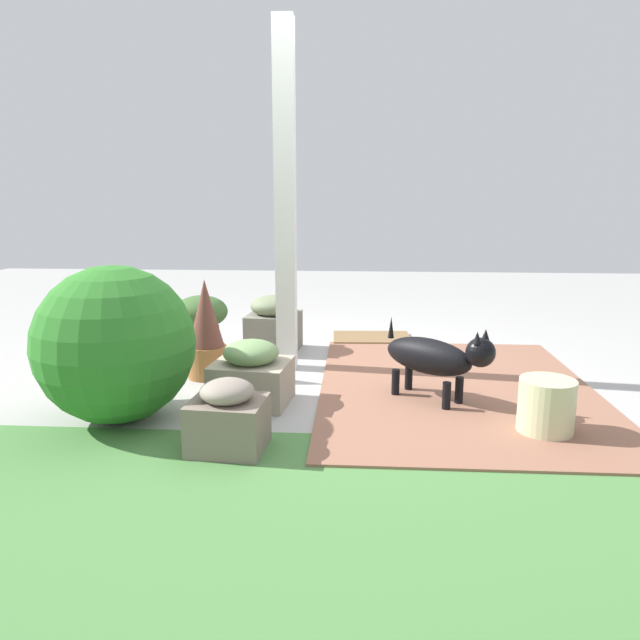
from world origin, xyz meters
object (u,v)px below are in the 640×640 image
terracotta_pot_tall (116,337)px  dog (435,357)px  round_shrub (115,344)px  porch_pillar (285,202)px  terracotta_pot_broad (201,321)px  terracotta_pot_spiky (206,331)px  ceramic_urn (546,407)px  stone_planter_nearest (274,324)px  doormat (372,338)px  stone_planter_far (228,418)px  stone_planter_mid (252,374)px

terracotta_pot_tall → dog: size_ratio=1.10×
round_shrub → porch_pillar: bearing=-127.2°
terracotta_pot_broad → terracotta_pot_spiky: 0.57m
terracotta_pot_tall → ceramic_urn: (-2.79, 1.00, -0.10)m
terracotta_pot_tall → dog: bearing=166.2°
porch_pillar → terracotta_pot_broad: bearing=-20.0°
porch_pillar → terracotta_pot_tall: (1.24, 0.16, -0.97)m
stone_planter_nearest → ceramic_urn: stone_planter_nearest is taller
round_shrub → ceramic_urn: round_shrub is taller
dog → ceramic_urn: 0.72m
doormat → dog: bearing=102.2°
terracotta_pot_tall → terracotta_pot_broad: size_ratio=1.46×
round_shrub → dog: 1.89m
round_shrub → terracotta_pot_tall: 1.04m
porch_pillar → round_shrub: size_ratio=2.74×
ceramic_urn → terracotta_pot_broad: bearing=-32.1°
porch_pillar → stone_planter_far: bearing=85.3°
stone_planter_far → ceramic_urn: stone_planter_far is taller
stone_planter_mid → dog: size_ratio=0.77×
porch_pillar → ceramic_urn: (-1.55, 1.16, -1.07)m
stone_planter_mid → stone_planter_far: (-0.00, 0.70, -0.01)m
terracotta_pot_tall → dog: terracotta_pot_tall is taller
doormat → round_shrub: bearing=53.5°
terracotta_pot_broad → terracotta_pot_spiky: (-0.18, 0.54, 0.04)m
stone_planter_nearest → stone_planter_mid: bearing=91.9°
dog → ceramic_urn: size_ratio=2.13×
stone_planter_far → round_shrub: bearing=-27.2°
stone_planter_far → doormat: stone_planter_far is taller
terracotta_pot_broad → dog: bearing=150.5°
stone_planter_mid → doormat: 1.88m
terracotta_pot_tall → doormat: size_ratio=1.06×
terracotta_pot_spiky → ceramic_urn: bearing=157.0°
terracotta_pot_spiky → stone_planter_mid: bearing=129.1°
terracotta_pot_tall → stone_planter_mid: bearing=150.9°
stone_planter_far → dog: dog is taller
porch_pillar → stone_planter_nearest: 1.13m
dog → doormat: bearing=-77.8°
stone_planter_nearest → ceramic_urn: bearing=136.2°
porch_pillar → doormat: bearing=-125.6°
porch_pillar → ceramic_urn: porch_pillar is taller
round_shrub → dog: (-1.85, -0.39, -0.15)m
stone_planter_far → terracotta_pot_spiky: 1.28m
stone_planter_far → ceramic_urn: 1.70m
dog → porch_pillar: bearing=-35.4°
doormat → terracotta_pot_broad: bearing=25.4°
stone_planter_mid → dog: (-1.13, -0.07, 0.12)m
stone_planter_nearest → stone_planter_far: size_ratio=1.17×
porch_pillar → terracotta_pot_spiky: (0.54, 0.28, -0.89)m
stone_planter_mid → ceramic_urn: stone_planter_mid is taller
stone_planter_mid → dog: 1.14m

